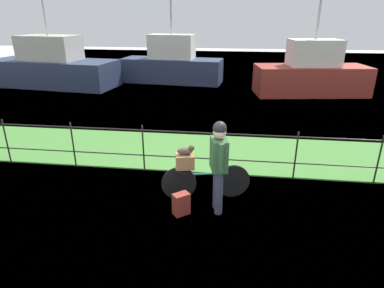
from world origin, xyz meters
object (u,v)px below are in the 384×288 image
at_px(cyclist_person, 219,159).
at_px(wooden_crate, 185,161).
at_px(moored_boat_mid, 311,74).
at_px(moored_boat_far, 53,68).
at_px(terrier_dog, 186,150).
at_px(moored_boat_near, 172,65).
at_px(bicycle_main, 205,181).
at_px(backpack_on_paving, 181,204).

bearing_deg(cyclist_person, wooden_crate, 153.09).
distance_m(moored_boat_mid, moored_boat_far, 12.02).
xyz_separation_m(terrier_dog, moored_boat_mid, (4.08, 9.41, -0.14)).
height_order(cyclist_person, moored_boat_mid, moored_boat_mid).
bearing_deg(moored_boat_near, bicycle_main, -76.35).
xyz_separation_m(cyclist_person, moored_boat_near, (-2.99, 11.63, -0.13)).
distance_m(bicycle_main, moored_boat_far, 12.67).
height_order(wooden_crate, moored_boat_far, moored_boat_far).
xyz_separation_m(moored_boat_mid, moored_boat_far, (-12.02, 0.25, 0.02)).
relative_size(backpack_on_paving, moored_boat_near, 0.08).
distance_m(backpack_on_paving, moored_boat_mid, 10.78).
xyz_separation_m(wooden_crate, cyclist_person, (0.63, -0.32, 0.21)).
bearing_deg(bicycle_main, moored_boat_near, 103.65).
xyz_separation_m(moored_boat_near, moored_boat_far, (-5.55, -1.65, 0.01)).
relative_size(wooden_crate, moored_boat_near, 0.06).
relative_size(moored_boat_mid, moored_boat_far, 0.78).
xyz_separation_m(terrier_dog, backpack_on_paving, (-0.02, -0.53, -0.80)).
height_order(moored_boat_mid, moored_boat_far, moored_boat_far).
relative_size(bicycle_main, moored_boat_near, 0.32).
bearing_deg(terrier_dog, backpack_on_paving, -92.08).
relative_size(cyclist_person, backpack_on_paving, 4.21).
xyz_separation_m(bicycle_main, cyclist_person, (0.26, -0.40, 0.65)).
bearing_deg(moored_boat_near, cyclist_person, -75.59).
bearing_deg(wooden_crate, cyclist_person, -26.91).
height_order(bicycle_main, terrier_dog, terrier_dog).
bearing_deg(backpack_on_paving, moored_boat_mid, 28.17).
relative_size(wooden_crate, moored_boat_mid, 0.07).
height_order(backpack_on_paving, moored_boat_mid, moored_boat_mid).
distance_m(moored_boat_near, moored_boat_far, 5.79).
bearing_deg(terrier_dog, wooden_crate, -167.35).
height_order(bicycle_main, moored_boat_far, moored_boat_far).
height_order(moored_boat_near, moored_boat_far, moored_boat_far).
distance_m(bicycle_main, moored_boat_near, 11.56).
distance_m(bicycle_main, moored_boat_mid, 10.07).
relative_size(bicycle_main, moored_boat_mid, 0.34).
bearing_deg(wooden_crate, backpack_on_paving, -89.44).
bearing_deg(backpack_on_paving, wooden_crate, 51.16).
bearing_deg(moored_boat_far, cyclist_person, -49.45).
relative_size(terrier_dog, backpack_on_paving, 0.81).
bearing_deg(backpack_on_paving, terrier_dog, 48.53).
bearing_deg(backpack_on_paving, cyclist_person, -21.42).
height_order(bicycle_main, cyclist_person, cyclist_person).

